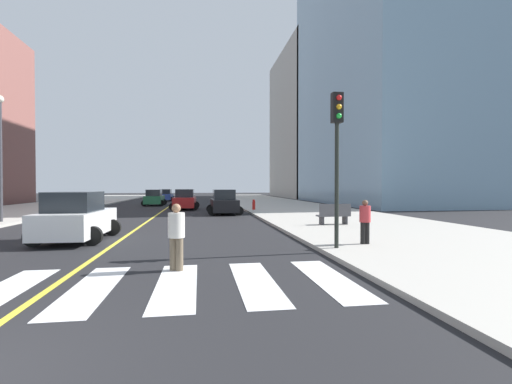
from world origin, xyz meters
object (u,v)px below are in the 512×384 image
at_px(pedestrian_crossing, 176,234).
at_px(car_green_fifth, 154,198).
at_px(car_red_fourth, 185,200).
at_px(fire_hydrant, 254,205).
at_px(pedestrian_waiting_east, 365,220).
at_px(car_white_second, 76,218).
at_px(car_black_sixth, 224,203).
at_px(car_blue_nearest, 166,196).
at_px(traffic_light_near_corner, 337,140).
at_px(park_bench, 334,215).
at_px(car_yellow_third, 81,205).
at_px(street_lamp, 0,147).

bearing_deg(pedestrian_crossing, car_green_fifth, -52.61).
distance_m(car_red_fourth, fire_hydrant, 6.99).
bearing_deg(car_red_fourth, pedestrian_waiting_east, 109.73).
relative_size(car_white_second, car_black_sixth, 1.04).
height_order(car_blue_nearest, fire_hydrant, car_blue_nearest).
height_order(car_white_second, traffic_light_near_corner, traffic_light_near_corner).
bearing_deg(fire_hydrant, pedestrian_waiting_east, -86.47).
bearing_deg(car_white_second, park_bench, 15.53).
bearing_deg(traffic_light_near_corner, car_yellow_third, -52.26).
distance_m(car_yellow_third, fire_hydrant, 13.67).
bearing_deg(car_blue_nearest, street_lamp, -99.65).
relative_size(car_yellow_third, fire_hydrant, 4.51).
xyz_separation_m(car_red_fourth, park_bench, (8.50, -16.29, -0.20)).
distance_m(park_bench, pedestrian_waiting_east, 6.48).
relative_size(car_black_sixth, traffic_light_near_corner, 0.84).
relative_size(pedestrian_crossing, fire_hydrant, 1.99).
height_order(car_white_second, car_red_fourth, car_white_second).
distance_m(traffic_light_near_corner, pedestrian_waiting_east, 3.13).
distance_m(car_blue_nearest, fire_hydrant, 24.64).
distance_m(car_red_fourth, pedestrian_crossing, 25.17).
relative_size(car_red_fourth, pedestrian_waiting_east, 2.73).
distance_m(traffic_light_near_corner, street_lamp, 19.70).
xyz_separation_m(car_red_fourth, pedestrian_crossing, (0.76, -25.16, 0.09)).
relative_size(car_blue_nearest, traffic_light_near_corner, 0.75).
distance_m(car_green_fifth, pedestrian_waiting_east, 31.84).
height_order(car_yellow_third, car_red_fourth, car_red_fourth).
bearing_deg(park_bench, fire_hydrant, 6.84).
relative_size(car_white_second, fire_hydrant, 5.09).
distance_m(car_green_fifth, fire_hydrant, 14.50).
height_order(car_black_sixth, fire_hydrant, car_black_sixth).
bearing_deg(car_red_fourth, street_lamp, 51.52).
height_order(car_blue_nearest, park_bench, car_blue_nearest).
xyz_separation_m(car_yellow_third, fire_hydrant, (13.41, 2.65, -0.25)).
relative_size(traffic_light_near_corner, street_lamp, 0.71).
bearing_deg(car_white_second, car_red_fourth, 81.30).
bearing_deg(park_bench, traffic_light_near_corner, 155.80).
xyz_separation_m(car_white_second, car_red_fourth, (3.59, 19.23, -0.04)).
height_order(park_bench, fire_hydrant, park_bench).
height_order(car_black_sixth, pedestrian_waiting_east, car_black_sixth).
xyz_separation_m(traffic_light_near_corner, park_bench, (2.58, 6.99, -3.09)).
bearing_deg(fire_hydrant, traffic_light_near_corner, -90.39).
xyz_separation_m(park_bench, pedestrian_crossing, (-7.74, -8.87, 0.29)).
bearing_deg(car_green_fifth, pedestrian_crossing, -80.82).
bearing_deg(traffic_light_near_corner, car_white_second, -23.10).
height_order(car_green_fifth, traffic_light_near_corner, traffic_light_near_corner).
relative_size(park_bench, fire_hydrant, 2.06).
relative_size(car_green_fifth, fire_hydrant, 4.57).
distance_m(car_blue_nearest, car_black_sixth, 26.35).
bearing_deg(car_black_sixth, car_green_fifth, -63.72).
bearing_deg(car_white_second, car_blue_nearest, 91.67).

